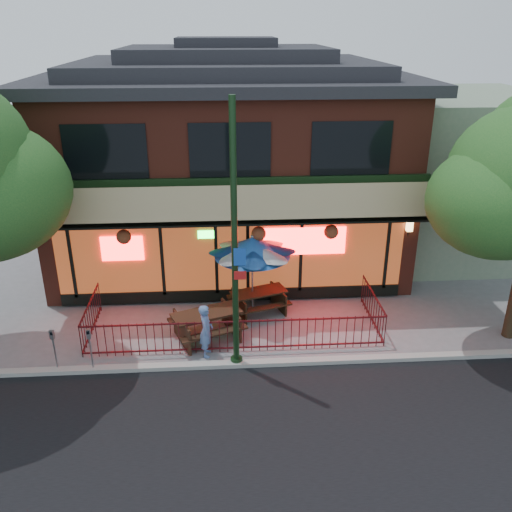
{
  "coord_description": "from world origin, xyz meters",
  "views": [
    {
      "loc": [
        -0.29,
        -12.62,
        8.45
      ],
      "look_at": [
        0.69,
        2.0,
        2.11
      ],
      "focal_mm": 38.0,
      "sensor_mm": 36.0,
      "label": 1
    }
  ],
  "objects_px": {
    "picnic_table_right": "(259,298)",
    "parking_meter_near": "(90,343)",
    "street_light": "(235,257)",
    "picnic_table_left": "(207,321)",
    "patio_umbrella": "(252,247)",
    "parking_meter_far": "(54,344)",
    "pedestrian": "(206,331)"
  },
  "relations": [
    {
      "from": "patio_umbrella",
      "to": "parking_meter_near",
      "type": "distance_m",
      "value": 5.41
    },
    {
      "from": "picnic_table_left",
      "to": "parking_meter_far",
      "type": "relative_size",
      "value": 1.92
    },
    {
      "from": "picnic_table_left",
      "to": "pedestrian",
      "type": "bearing_deg",
      "value": -89.91
    },
    {
      "from": "picnic_table_right",
      "to": "parking_meter_near",
      "type": "bearing_deg",
      "value": -147.77
    },
    {
      "from": "patio_umbrella",
      "to": "picnic_table_left",
      "type": "bearing_deg",
      "value": -134.47
    },
    {
      "from": "patio_umbrella",
      "to": "picnic_table_right",
      "type": "bearing_deg",
      "value": 0.0
    },
    {
      "from": "street_light",
      "to": "pedestrian",
      "type": "height_order",
      "value": "street_light"
    },
    {
      "from": "patio_umbrella",
      "to": "pedestrian",
      "type": "height_order",
      "value": "patio_umbrella"
    },
    {
      "from": "picnic_table_right",
      "to": "pedestrian",
      "type": "relative_size",
      "value": 1.34
    },
    {
      "from": "patio_umbrella",
      "to": "pedestrian",
      "type": "bearing_deg",
      "value": -121.31
    },
    {
      "from": "picnic_table_left",
      "to": "patio_umbrella",
      "type": "bearing_deg",
      "value": 45.53
    },
    {
      "from": "picnic_table_right",
      "to": "parking_meter_far",
      "type": "bearing_deg",
      "value": -153.06
    },
    {
      "from": "pedestrian",
      "to": "parking_meter_far",
      "type": "bearing_deg",
      "value": 100.34
    },
    {
      "from": "picnic_table_right",
      "to": "street_light",
      "type": "bearing_deg",
      "value": -105.88
    },
    {
      "from": "picnic_table_left",
      "to": "patio_umbrella",
      "type": "relative_size",
      "value": 0.9
    },
    {
      "from": "pedestrian",
      "to": "street_light",
      "type": "bearing_deg",
      "value": -119.07
    },
    {
      "from": "patio_umbrella",
      "to": "parking_meter_near",
      "type": "height_order",
      "value": "patio_umbrella"
    },
    {
      "from": "pedestrian",
      "to": "parking_meter_far",
      "type": "height_order",
      "value": "pedestrian"
    },
    {
      "from": "picnic_table_left",
      "to": "pedestrian",
      "type": "height_order",
      "value": "pedestrian"
    },
    {
      "from": "pedestrian",
      "to": "parking_meter_near",
      "type": "height_order",
      "value": "pedestrian"
    },
    {
      "from": "picnic_table_right",
      "to": "pedestrian",
      "type": "bearing_deg",
      "value": -124.8
    },
    {
      "from": "street_light",
      "to": "parking_meter_near",
      "type": "relative_size",
      "value": 5.49
    },
    {
      "from": "parking_meter_near",
      "to": "parking_meter_far",
      "type": "distance_m",
      "value": 0.95
    },
    {
      "from": "street_light",
      "to": "picnic_table_right",
      "type": "xyz_separation_m",
      "value": [
        0.8,
        2.8,
        -2.67
      ]
    },
    {
      "from": "picnic_table_left",
      "to": "parking_meter_far",
      "type": "bearing_deg",
      "value": -160.63
    },
    {
      "from": "picnic_table_right",
      "to": "patio_umbrella",
      "type": "relative_size",
      "value": 0.78
    },
    {
      "from": "picnic_table_left",
      "to": "pedestrian",
      "type": "xyz_separation_m",
      "value": [
        0.0,
        -0.87,
        0.22
      ]
    },
    {
      "from": "patio_umbrella",
      "to": "parking_meter_far",
      "type": "distance_m",
      "value": 6.17
    },
    {
      "from": "picnic_table_left",
      "to": "parking_meter_far",
      "type": "xyz_separation_m",
      "value": [
        -3.91,
        -1.37,
        0.29
      ]
    },
    {
      "from": "street_light",
      "to": "picnic_table_left",
      "type": "relative_size",
      "value": 2.97
    },
    {
      "from": "picnic_table_left",
      "to": "picnic_table_right",
      "type": "bearing_deg",
      "value": 41.71
    },
    {
      "from": "street_light",
      "to": "parking_meter_near",
      "type": "distance_m",
      "value": 4.41
    }
  ]
}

